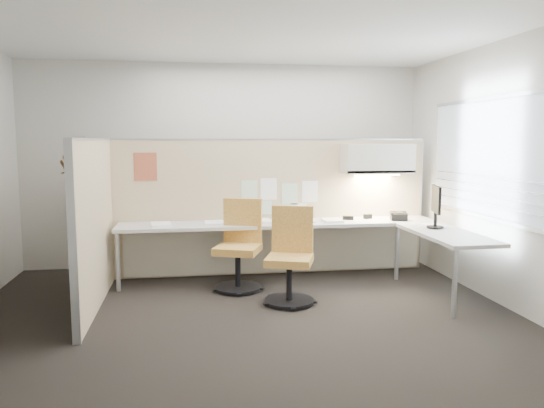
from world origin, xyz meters
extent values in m
cube|color=black|center=(0.00, 0.00, -0.01)|extent=(5.50, 4.50, 0.01)
cube|color=white|center=(0.00, 0.00, 2.80)|extent=(5.50, 4.50, 0.01)
cube|color=beige|center=(0.00, 2.25, 1.40)|extent=(5.50, 0.02, 2.80)
cube|color=beige|center=(0.00, -2.25, 1.40)|extent=(5.50, 0.02, 2.80)
cube|color=beige|center=(2.75, 0.00, 1.40)|extent=(0.02, 4.50, 2.80)
cube|color=#919CA8|center=(2.73, 0.00, 1.55)|extent=(0.01, 2.80, 1.30)
cube|color=beige|center=(0.55, 1.60, 0.88)|extent=(4.10, 0.06, 1.75)
cube|color=beige|center=(-1.50, 0.50, 0.88)|extent=(0.06, 2.20, 1.75)
cube|color=beige|center=(0.60, 1.27, 0.71)|extent=(4.00, 0.60, 0.04)
cube|color=beige|center=(2.30, 0.23, 0.71)|extent=(0.60, 1.47, 0.04)
cube|color=beige|center=(0.60, 1.54, 0.34)|extent=(3.90, 0.02, 0.64)
cylinder|color=#A5A8AA|center=(-1.35, 1.02, 0.34)|extent=(0.05, 0.05, 0.69)
cylinder|color=#A5A8AA|center=(2.05, -0.45, 0.34)|extent=(0.05, 0.05, 0.69)
cylinder|color=#A5A8AA|center=(2.05, 1.02, 0.34)|extent=(0.05, 0.05, 0.69)
cube|color=beige|center=(1.90, 1.39, 1.51)|extent=(0.90, 0.36, 0.38)
cube|color=#FFEABF|center=(1.90, 1.39, 1.30)|extent=(0.60, 0.06, 0.02)
cube|color=#8CBF8C|center=(0.25, 1.57, 1.10)|extent=(0.21, 0.00, 0.28)
cube|color=white|center=(0.50, 1.57, 1.12)|extent=(0.21, 0.00, 0.28)
cube|color=#8CBF8C|center=(0.78, 1.57, 1.05)|extent=(0.21, 0.00, 0.28)
cube|color=white|center=(1.05, 1.57, 1.08)|extent=(0.21, 0.00, 0.28)
cube|color=#8CBF8C|center=(0.40, 1.57, 0.88)|extent=(0.28, 0.00, 0.18)
cube|color=white|center=(0.90, 1.57, 0.86)|extent=(0.21, 0.00, 0.14)
cube|color=#F24F1E|center=(-1.05, 1.57, 1.42)|extent=(0.28, 0.00, 0.35)
cylinder|color=black|center=(0.03, 0.85, 0.03)|extent=(0.55, 0.55, 0.03)
cylinder|color=black|center=(0.03, 0.85, 0.24)|extent=(0.06, 0.06, 0.42)
cube|color=#F2B15A|center=(0.03, 0.85, 0.49)|extent=(0.63, 0.63, 0.08)
cube|color=#F2B15A|center=(0.11, 1.07, 0.79)|extent=(0.46, 0.23, 0.53)
cylinder|color=black|center=(0.52, 0.25, 0.03)|extent=(0.54, 0.54, 0.03)
cylinder|color=black|center=(0.52, 0.25, 0.24)|extent=(0.06, 0.06, 0.41)
cube|color=#F2B15A|center=(0.52, 0.25, 0.48)|extent=(0.61, 0.61, 0.08)
cube|color=#F2B15A|center=(0.60, 0.46, 0.78)|extent=(0.45, 0.21, 0.52)
cylinder|color=black|center=(2.30, 0.51, 0.74)|extent=(0.19, 0.19, 0.02)
cylinder|color=black|center=(2.30, 0.51, 0.83)|extent=(0.04, 0.04, 0.18)
cube|color=black|center=(2.30, 0.51, 1.07)|extent=(0.16, 0.46, 0.31)
cube|color=black|center=(2.30, 0.51, 1.07)|extent=(0.12, 0.41, 0.27)
cube|color=black|center=(2.13, 1.19, 0.78)|extent=(0.24, 0.23, 0.12)
cylinder|color=black|center=(2.04, 1.21, 0.81)|extent=(0.08, 0.17, 0.04)
cube|color=black|center=(1.50, 1.32, 0.76)|extent=(0.15, 0.08, 0.05)
cube|color=black|center=(1.78, 1.37, 0.76)|extent=(0.11, 0.08, 0.06)
cube|color=silver|center=(-1.50, -0.23, 1.77)|extent=(0.14, 0.02, 0.02)
cylinder|color=silver|center=(-1.57, -0.23, 1.69)|extent=(0.02, 0.02, 0.14)
cube|color=#AD7F4C|center=(-1.57, -0.23, 1.56)|extent=(0.02, 0.45, 0.12)
cube|color=#AD7F4C|center=(-1.60, -0.20, 1.52)|extent=(0.02, 0.45, 0.12)
cube|color=#9A99A3|center=(-1.58, -0.28, 0.92)|extent=(0.01, 0.07, 1.12)
cube|color=white|center=(-0.86, 1.26, 0.74)|extent=(0.26, 0.32, 0.02)
cube|color=white|center=(-0.22, 1.29, 0.74)|extent=(0.23, 0.30, 0.02)
cube|color=white|center=(0.36, 1.24, 0.75)|extent=(0.24, 0.30, 0.04)
cube|color=white|center=(0.93, 1.31, 0.74)|extent=(0.25, 0.31, 0.02)
cube|color=white|center=(1.26, 1.20, 0.74)|extent=(0.23, 0.30, 0.03)
cube|color=white|center=(2.34, 0.64, 0.74)|extent=(0.24, 0.31, 0.02)
camera|label=1|loc=(-0.53, -5.19, 1.75)|focal=35.00mm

